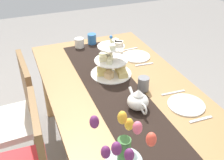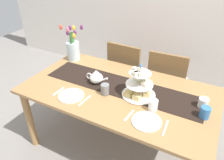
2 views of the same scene
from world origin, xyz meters
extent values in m
plane|color=gray|center=(0.00, 0.00, 0.00)|extent=(8.00, 8.00, 0.00)
cube|color=#A37747|center=(0.00, 0.00, 0.72)|extent=(1.76, 0.97, 0.03)
cylinder|color=#A37747|center=(-0.81, -0.42, 0.35)|extent=(0.07, 0.07, 0.70)
cylinder|color=#A37747|center=(-0.81, 0.42, 0.35)|extent=(0.07, 0.07, 0.70)
cylinder|color=#A37747|center=(0.81, 0.42, 0.35)|extent=(0.07, 0.07, 0.70)
cylinder|color=brown|center=(-0.04, 0.96, 0.21)|extent=(0.04, 0.04, 0.41)
cylinder|color=brown|center=(-0.40, 0.97, 0.21)|extent=(0.04, 0.04, 0.41)
cylinder|color=brown|center=(-0.06, 0.60, 0.21)|extent=(0.04, 0.04, 0.41)
cylinder|color=brown|center=(-0.42, 0.61, 0.21)|extent=(0.04, 0.04, 0.41)
cube|color=red|center=(-0.23, 0.79, 0.43)|extent=(0.44, 0.44, 0.05)
cube|color=brown|center=(-0.24, 0.60, 0.69)|extent=(0.42, 0.05, 0.45)
cylinder|color=brown|center=(0.45, 0.97, 0.21)|extent=(0.04, 0.04, 0.41)
cylinder|color=brown|center=(0.09, 0.96, 0.21)|extent=(0.04, 0.04, 0.41)
cylinder|color=brown|center=(0.47, 0.61, 0.21)|extent=(0.04, 0.04, 0.41)
cylinder|color=brown|center=(0.11, 0.60, 0.21)|extent=(0.04, 0.04, 0.41)
cube|color=silver|center=(0.28, 0.79, 0.43)|extent=(0.44, 0.44, 0.05)
cube|color=brown|center=(0.29, 0.60, 0.69)|extent=(0.42, 0.06, 0.45)
cube|color=black|center=(0.00, 0.05, 0.74)|extent=(1.53, 0.35, 0.00)
cylinder|color=beige|center=(0.20, 0.00, 0.88)|extent=(0.01, 0.01, 0.28)
cylinder|color=white|center=(0.20, 0.00, 0.74)|extent=(0.30, 0.30, 0.01)
cylinder|color=white|center=(0.20, 0.00, 0.85)|extent=(0.24, 0.24, 0.01)
cylinder|color=white|center=(0.20, 0.00, 0.96)|extent=(0.19, 0.19, 0.01)
cube|color=#E5C582|center=(0.27, 0.01, 0.77)|extent=(0.07, 0.07, 0.04)
cube|color=#E5D275|center=(0.21, 0.07, 0.77)|extent=(0.08, 0.08, 0.05)
cube|color=#EAC58C|center=(0.14, 0.04, 0.77)|extent=(0.07, 0.07, 0.05)
cube|color=#DFC877|center=(0.12, -0.06, 0.76)|extent=(0.08, 0.07, 0.04)
cube|color=#E8D18A|center=(0.21, -0.08, 0.77)|extent=(0.07, 0.07, 0.05)
cube|color=beige|center=(0.25, -0.01, 0.87)|extent=(0.07, 0.06, 0.03)
cube|color=#E7EAC1|center=(0.25, 0.04, 0.87)|extent=(0.07, 0.06, 0.03)
cube|color=beige|center=(0.20, 0.06, 0.87)|extent=(0.04, 0.06, 0.03)
cube|color=beige|center=(0.16, 0.03, 0.87)|extent=(0.07, 0.06, 0.03)
cube|color=#E7EAC6|center=(0.15, 0.01, 0.98)|extent=(0.06, 0.05, 0.03)
cube|color=beige|center=(0.17, -0.04, 0.98)|extent=(0.06, 0.07, 0.03)
cube|color=#F3E0CA|center=(0.18, -0.05, 0.98)|extent=(0.06, 0.07, 0.03)
cube|color=silver|center=(0.22, -0.04, 0.98)|extent=(0.06, 0.07, 0.03)
sphere|color=#3370B7|center=(0.20, 0.00, 1.03)|extent=(0.02, 0.02, 0.02)
ellipsoid|color=white|center=(-0.24, 0.00, 0.79)|extent=(0.13, 0.13, 0.10)
cone|color=white|center=(-0.24, 0.00, 0.86)|extent=(0.06, 0.06, 0.04)
cylinder|color=white|center=(-0.15, 0.00, 0.80)|extent=(0.07, 0.02, 0.06)
torus|color=white|center=(-0.32, 0.00, 0.79)|extent=(0.07, 0.01, 0.07)
cylinder|color=silver|center=(-0.75, 0.32, 0.84)|extent=(0.15, 0.15, 0.21)
cylinder|color=#3D7538|center=(-0.75, 0.32, 1.00)|extent=(0.05, 0.05, 0.12)
ellipsoid|color=yellow|center=(-0.70, 0.31, 1.12)|extent=(0.04, 0.04, 0.06)
ellipsoid|color=#6B2860|center=(-0.67, 0.41, 1.10)|extent=(0.04, 0.04, 0.06)
ellipsoid|color=#6B2860|center=(-0.76, 0.40, 1.03)|extent=(0.04, 0.04, 0.06)
ellipsoid|color=#6B2860|center=(-0.81, 0.37, 1.09)|extent=(0.04, 0.04, 0.06)
ellipsoid|color=#6B2860|center=(-0.81, 0.33, 1.04)|extent=(0.04, 0.04, 0.06)
ellipsoid|color=#EF4C38|center=(-0.84, 0.27, 1.12)|extent=(0.04, 0.04, 0.06)
ellipsoid|color=#E5607A|center=(-0.75, 0.27, 1.10)|extent=(0.04, 0.04, 0.06)
ellipsoid|color=yellow|center=(-0.67, 0.27, 1.05)|extent=(0.04, 0.04, 0.06)
cylinder|color=white|center=(0.73, 0.09, 0.78)|extent=(0.08, 0.08, 0.08)
cylinder|color=white|center=(-0.33, -0.29, 0.74)|extent=(0.23, 0.23, 0.01)
cube|color=silver|center=(-0.47, -0.29, 0.74)|extent=(0.02, 0.15, 0.01)
cube|color=silver|center=(-0.18, -0.29, 0.74)|extent=(0.02, 0.17, 0.01)
cylinder|color=white|center=(0.38, -0.29, 0.74)|extent=(0.23, 0.23, 0.01)
cube|color=silver|center=(0.24, -0.29, 0.74)|extent=(0.03, 0.15, 0.01)
cube|color=silver|center=(0.53, -0.29, 0.74)|extent=(0.02, 0.17, 0.01)
cylinder|color=slate|center=(-0.08, -0.12, 0.79)|extent=(0.08, 0.08, 0.09)
cylinder|color=white|center=(0.37, -0.13, 0.78)|extent=(0.08, 0.08, 0.09)
cylinder|color=#3370B7|center=(0.76, -0.04, 0.78)|extent=(0.08, 0.08, 0.09)
camera|label=1|loc=(-1.39, 0.62, 1.76)|focal=43.26mm
camera|label=2|loc=(0.73, -1.50, 1.87)|focal=34.76mm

